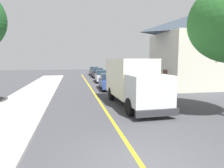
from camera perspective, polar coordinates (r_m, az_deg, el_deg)
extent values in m
plane|color=#424247|center=(6.59, 8.32, -21.75)|extent=(120.00, 120.00, 0.00)
cube|color=gold|center=(15.88, -3.83, -4.52)|extent=(0.16, 56.00, 0.01)
cube|color=#F2EDCC|center=(14.69, 4.94, 2.01)|extent=(2.60, 5.09, 2.60)
cube|color=silver|center=(11.50, 10.44, -1.70)|extent=(2.36, 2.09, 1.70)
cube|color=#1E2D3D|center=(10.64, 12.45, -0.41)|extent=(2.04, 0.16, 0.75)
cube|color=#2D2D33|center=(10.75, 12.68, -7.97)|extent=(2.41, 0.30, 0.36)
cylinder|color=black|center=(12.30, 14.46, -5.74)|extent=(0.34, 1.01, 1.00)
cylinder|color=black|center=(11.48, 5.10, -6.45)|extent=(0.34, 1.01, 1.00)
cylinder|color=black|center=(16.38, 6.99, -2.44)|extent=(0.34, 1.01, 1.00)
cylinder|color=black|center=(15.77, -0.18, -2.75)|extent=(0.34, 1.01, 1.00)
cube|color=#2D4793|center=(21.41, -0.91, 0.22)|extent=(1.96, 4.46, 0.76)
cube|color=#1E2D3D|center=(21.49, -0.97, 2.12)|extent=(1.65, 1.86, 0.64)
cylinder|color=black|center=(20.20, 1.88, -1.13)|extent=(0.24, 0.65, 0.64)
cylinder|color=black|center=(19.97, -2.58, -1.23)|extent=(0.24, 0.65, 0.64)
cylinder|color=black|center=(22.95, 0.55, -0.16)|extent=(0.24, 0.65, 0.64)
cylinder|color=black|center=(22.74, -3.38, -0.23)|extent=(0.24, 0.65, 0.64)
cube|color=#B7B7BC|center=(28.39, -2.81, 1.87)|extent=(1.99, 4.48, 0.76)
cube|color=#1E2D3D|center=(28.48, -2.85, 3.30)|extent=(1.66, 1.87, 0.64)
cylinder|color=black|center=(27.12, -0.84, 0.94)|extent=(0.25, 0.65, 0.64)
cylinder|color=black|center=(26.95, -4.17, 0.88)|extent=(0.25, 0.65, 0.64)
cylinder|color=black|center=(29.90, -1.57, 1.50)|extent=(0.25, 0.65, 0.64)
cylinder|color=black|center=(29.75, -4.60, 1.45)|extent=(0.25, 0.65, 0.64)
cube|color=black|center=(35.30, -4.03, 2.85)|extent=(2.01, 4.48, 0.76)
cube|color=#1E2D3D|center=(35.40, -4.08, 4.00)|extent=(1.67, 1.87, 0.64)
cylinder|color=black|center=(34.09, -2.31, 2.16)|extent=(0.25, 0.65, 0.64)
cylinder|color=black|center=(33.81, -4.93, 2.10)|extent=(0.25, 0.65, 0.64)
cylinder|color=black|center=(36.84, -3.19, 2.52)|extent=(0.25, 0.65, 0.64)
cylinder|color=black|center=(36.58, -5.62, 2.46)|extent=(0.25, 0.65, 0.64)
cube|color=#4C564C|center=(41.36, -5.06, 3.44)|extent=(1.92, 4.45, 0.76)
cube|color=#1E2D3D|center=(41.47, -5.08, 4.42)|extent=(1.63, 1.84, 0.64)
cylinder|color=black|center=(40.05, -3.76, 2.87)|extent=(0.24, 0.65, 0.64)
cylinder|color=black|center=(39.92, -6.02, 2.83)|extent=(0.24, 0.65, 0.64)
cylinder|color=black|center=(42.85, -4.15, 3.13)|extent=(0.24, 0.65, 0.64)
cylinder|color=black|center=(42.73, -6.26, 3.09)|extent=(0.24, 0.65, 0.64)
cube|color=silver|center=(20.49, 9.41, -0.18)|extent=(1.98, 4.47, 0.76)
cube|color=#1E2D3D|center=(20.27, 9.61, 1.74)|extent=(1.66, 1.86, 0.64)
cylinder|color=black|center=(21.54, 5.99, -0.66)|extent=(0.25, 0.65, 0.64)
cylinder|color=black|center=(22.12, 9.85, -0.53)|extent=(0.25, 0.65, 0.64)
cylinder|color=black|center=(18.94, 8.84, -1.75)|extent=(0.25, 0.65, 0.64)
cylinder|color=black|center=(19.59, 13.12, -1.56)|extent=(0.25, 0.65, 0.64)
cylinder|color=gray|center=(17.70, 9.59, 0.18)|extent=(0.08, 0.08, 2.20)
cylinder|color=red|center=(17.64, 9.63, 3.90)|extent=(0.76, 0.03, 0.76)
cylinder|color=white|center=(17.65, 9.61, 3.91)|extent=(0.80, 0.02, 0.80)
cube|color=beige|center=(25.11, 23.65, 6.01)|extent=(9.46, 7.10, 6.00)
pyramid|color=#333D47|center=(25.44, 24.13, 15.58)|extent=(10.41, 7.81, 2.47)
cube|color=brown|center=(21.97, 14.80, 1.21)|extent=(0.10, 1.00, 2.10)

